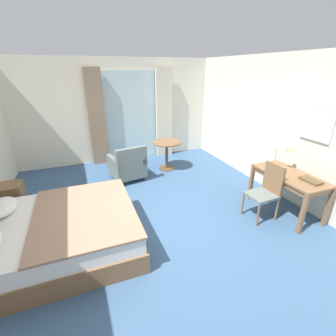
{
  "coord_description": "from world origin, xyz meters",
  "views": [
    {
      "loc": [
        -1.07,
        -3.13,
        2.38
      ],
      "look_at": [
        0.33,
        0.45,
        0.76
      ],
      "focal_mm": 25.17,
      "sensor_mm": 36.0,
      "label": 1
    }
  ],
  "objects_px": {
    "bed": "(56,233)",
    "armchair_by_window": "(128,166)",
    "round_cafe_table": "(167,149)",
    "desk_lamp": "(286,152)",
    "writing_desk": "(289,179)",
    "desk_chair": "(266,189)",
    "closed_book": "(311,180)",
    "nightstand": "(9,199)"
  },
  "relations": [
    {
      "from": "bed",
      "to": "armchair_by_window",
      "type": "bearing_deg",
      "value": 53.58
    },
    {
      "from": "round_cafe_table",
      "to": "desk_lamp",
      "type": "bearing_deg",
      "value": -60.26
    },
    {
      "from": "desk_lamp",
      "to": "bed",
      "type": "bearing_deg",
      "value": 178.1
    },
    {
      "from": "writing_desk",
      "to": "desk_chair",
      "type": "xyz_separation_m",
      "value": [
        -0.47,
        0.01,
        -0.11
      ]
    },
    {
      "from": "desk_chair",
      "to": "desk_lamp",
      "type": "distance_m",
      "value": 0.8
    },
    {
      "from": "desk_chair",
      "to": "armchair_by_window",
      "type": "bearing_deg",
      "value": 128.58
    },
    {
      "from": "desk_chair",
      "to": "closed_book",
      "type": "bearing_deg",
      "value": -31.77
    },
    {
      "from": "bed",
      "to": "armchair_by_window",
      "type": "relative_size",
      "value": 2.52
    },
    {
      "from": "bed",
      "to": "desk_chair",
      "type": "distance_m",
      "value": 3.31
    },
    {
      "from": "nightstand",
      "to": "desk_chair",
      "type": "height_order",
      "value": "desk_chair"
    },
    {
      "from": "armchair_by_window",
      "to": "round_cafe_table",
      "type": "bearing_deg",
      "value": 14.52
    },
    {
      "from": "closed_book",
      "to": "armchair_by_window",
      "type": "height_order",
      "value": "armchair_by_window"
    },
    {
      "from": "nightstand",
      "to": "writing_desk",
      "type": "xyz_separation_m",
      "value": [
        4.57,
        -1.71,
        0.36
      ]
    },
    {
      "from": "closed_book",
      "to": "armchair_by_window",
      "type": "distance_m",
      "value": 3.6
    },
    {
      "from": "nightstand",
      "to": "round_cafe_table",
      "type": "relative_size",
      "value": 0.77
    },
    {
      "from": "desk_lamp",
      "to": "closed_book",
      "type": "distance_m",
      "value": 0.66
    },
    {
      "from": "desk_lamp",
      "to": "closed_book",
      "type": "bearing_deg",
      "value": -90.61
    },
    {
      "from": "bed",
      "to": "round_cafe_table",
      "type": "relative_size",
      "value": 2.92
    },
    {
      "from": "nightstand",
      "to": "desk_lamp",
      "type": "bearing_deg",
      "value": -17.41
    },
    {
      "from": "bed",
      "to": "desk_chair",
      "type": "height_order",
      "value": "bed"
    },
    {
      "from": "bed",
      "to": "desk_chair",
      "type": "xyz_separation_m",
      "value": [
        3.28,
        -0.37,
        0.22
      ]
    },
    {
      "from": "writing_desk",
      "to": "desk_chair",
      "type": "height_order",
      "value": "desk_chair"
    },
    {
      "from": "nightstand",
      "to": "closed_book",
      "type": "distance_m",
      "value": 5.1
    },
    {
      "from": "nightstand",
      "to": "desk_chair",
      "type": "relative_size",
      "value": 0.58
    },
    {
      "from": "nightstand",
      "to": "closed_book",
      "type": "height_order",
      "value": "closed_book"
    },
    {
      "from": "nightstand",
      "to": "writing_desk",
      "type": "distance_m",
      "value": 4.89
    },
    {
      "from": "bed",
      "to": "round_cafe_table",
      "type": "height_order",
      "value": "bed"
    },
    {
      "from": "nightstand",
      "to": "desk_lamp",
      "type": "height_order",
      "value": "desk_lamp"
    },
    {
      "from": "bed",
      "to": "nightstand",
      "type": "xyz_separation_m",
      "value": [
        -0.82,
        1.33,
        -0.02
      ]
    },
    {
      "from": "bed",
      "to": "desk_lamp",
      "type": "height_order",
      "value": "desk_lamp"
    },
    {
      "from": "bed",
      "to": "desk_lamp",
      "type": "distance_m",
      "value": 3.91
    },
    {
      "from": "nightstand",
      "to": "armchair_by_window",
      "type": "relative_size",
      "value": 0.66
    },
    {
      "from": "desk_lamp",
      "to": "round_cafe_table",
      "type": "xyz_separation_m",
      "value": [
        -1.34,
        2.35,
        -0.5
      ]
    },
    {
      "from": "bed",
      "to": "desk_lamp",
      "type": "xyz_separation_m",
      "value": [
        3.84,
        -0.13,
        0.74
      ]
    },
    {
      "from": "nightstand",
      "to": "armchair_by_window",
      "type": "height_order",
      "value": "armchair_by_window"
    },
    {
      "from": "desk_lamp",
      "to": "armchair_by_window",
      "type": "height_order",
      "value": "desk_lamp"
    },
    {
      "from": "round_cafe_table",
      "to": "closed_book",
      "type": "bearing_deg",
      "value": -65.54
    },
    {
      "from": "closed_book",
      "to": "round_cafe_table",
      "type": "bearing_deg",
      "value": 112.44
    },
    {
      "from": "desk_lamp",
      "to": "armchair_by_window",
      "type": "xyz_separation_m",
      "value": [
        -2.4,
        2.07,
        -0.7
      ]
    },
    {
      "from": "bed",
      "to": "closed_book",
      "type": "xyz_separation_m",
      "value": [
        3.83,
        -0.71,
        0.45
      ]
    },
    {
      "from": "closed_book",
      "to": "bed",
      "type": "bearing_deg",
      "value": 167.43
    },
    {
      "from": "writing_desk",
      "to": "desk_lamp",
      "type": "bearing_deg",
      "value": 72.06
    }
  ]
}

